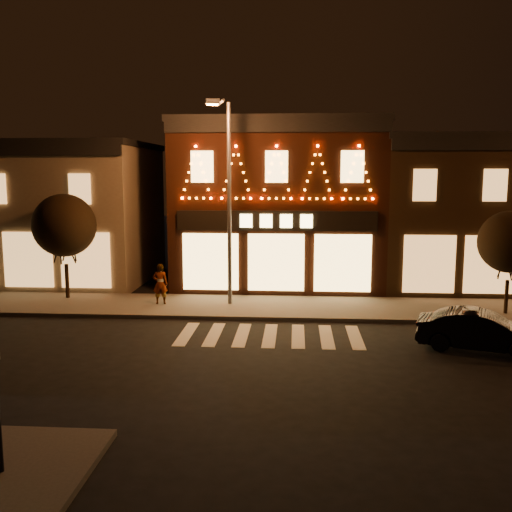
# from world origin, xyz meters

# --- Properties ---
(ground) EXTENTS (120.00, 120.00, 0.00)m
(ground) POSITION_xyz_m (0.00, 0.00, 0.00)
(ground) COLOR black
(ground) RESTS_ON ground
(sidewalk_far) EXTENTS (44.00, 4.00, 0.15)m
(sidewalk_far) POSITION_xyz_m (2.00, 8.00, 0.07)
(sidewalk_far) COLOR #47423D
(sidewalk_far) RESTS_ON ground
(building_left) EXTENTS (12.20, 8.28, 7.30)m
(building_left) POSITION_xyz_m (-13.00, 13.99, 3.66)
(building_left) COLOR #776755
(building_left) RESTS_ON ground
(building_pulp) EXTENTS (10.20, 8.34, 8.30)m
(building_pulp) POSITION_xyz_m (0.00, 13.98, 4.16)
(building_pulp) COLOR black
(building_pulp) RESTS_ON ground
(building_right_a) EXTENTS (9.20, 8.28, 7.50)m
(building_right_a) POSITION_xyz_m (9.50, 13.99, 3.76)
(building_right_a) COLOR #372513
(building_right_a) RESTS_ON ground
(streetlamp_mid) EXTENTS (0.81, 1.93, 8.44)m
(streetlamp_mid) POSITION_xyz_m (-1.98, 7.99, 5.10)
(streetlamp_mid) COLOR #59595E
(streetlamp_mid) RESTS_ON sidewalk_far
(tree_left) EXTENTS (2.80, 2.80, 4.67)m
(tree_left) POSITION_xyz_m (-9.37, 8.92, 3.42)
(tree_left) COLOR black
(tree_left) RESTS_ON sidewalk_far
(tree_right) EXTENTS (2.46, 2.46, 4.12)m
(tree_right) POSITION_xyz_m (9.32, 7.34, 3.03)
(tree_right) COLOR black
(tree_right) RESTS_ON sidewalk_far
(dark_sedan) EXTENTS (4.21, 2.50, 1.31)m
(dark_sedan) POSITION_xyz_m (6.89, 2.78, 0.66)
(dark_sedan) COLOR black
(dark_sedan) RESTS_ON ground
(pedestrian) EXTENTS (0.68, 0.49, 1.75)m
(pedestrian) POSITION_xyz_m (-4.89, 7.99, 1.02)
(pedestrian) COLOR gray
(pedestrian) RESTS_ON sidewalk_far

